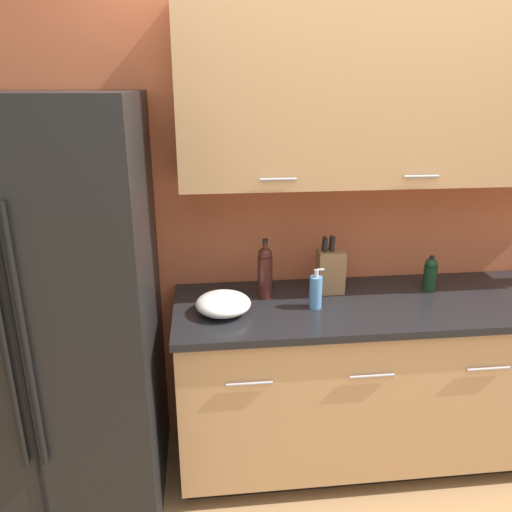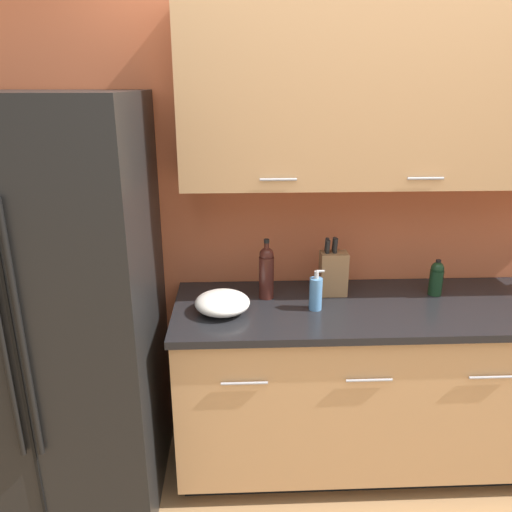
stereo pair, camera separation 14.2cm
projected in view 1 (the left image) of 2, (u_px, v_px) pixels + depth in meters
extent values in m
cube|color=#BC5B38|center=(349.00, 203.00, 2.60)|extent=(10.00, 0.05, 2.60)
cube|color=tan|center=(414.00, 95.00, 2.27)|extent=(2.15, 0.32, 0.80)
cylinder|color=#99999E|center=(278.00, 179.00, 2.15)|extent=(0.16, 0.01, 0.01)
cylinder|color=#99999E|center=(421.00, 176.00, 2.22)|extent=(0.16, 0.01, 0.01)
cube|color=black|center=(389.00, 438.00, 2.74)|extent=(2.19, 0.54, 0.09)
cube|color=tan|center=(399.00, 374.00, 2.56)|extent=(2.23, 0.62, 0.77)
cube|color=black|center=(407.00, 303.00, 2.42)|extent=(2.25, 0.64, 0.03)
cylinder|color=#99999E|center=(249.00, 384.00, 2.11)|extent=(0.20, 0.01, 0.01)
cylinder|color=#99999E|center=(372.00, 376.00, 2.16)|extent=(0.20, 0.01, 0.01)
cylinder|color=#99999E|center=(488.00, 369.00, 2.22)|extent=(0.20, 0.01, 0.01)
cube|color=black|center=(51.00, 317.00, 2.16)|extent=(0.87, 0.80, 1.86)
cube|color=black|center=(20.00, 367.00, 1.79)|extent=(0.01, 0.01, 1.83)
cylinder|color=black|center=(4.00, 346.00, 1.74)|extent=(0.02, 0.02, 1.03)
cylinder|color=black|center=(25.00, 345.00, 1.75)|extent=(0.02, 0.02, 1.03)
cube|color=olive|center=(330.00, 272.00, 2.47)|extent=(0.13, 0.09, 0.22)
cylinder|color=black|center=(324.00, 243.00, 2.43)|extent=(0.02, 0.03, 0.07)
cylinder|color=black|center=(325.00, 245.00, 2.41)|extent=(0.02, 0.03, 0.07)
cylinder|color=black|center=(331.00, 243.00, 2.44)|extent=(0.02, 0.04, 0.08)
cylinder|color=black|center=(333.00, 244.00, 2.41)|extent=(0.02, 0.04, 0.08)
cylinder|color=#3D1914|center=(265.00, 277.00, 2.41)|extent=(0.07, 0.07, 0.21)
sphere|color=#3D1914|center=(265.00, 254.00, 2.38)|extent=(0.07, 0.07, 0.07)
cylinder|color=#3D1914|center=(265.00, 250.00, 2.37)|extent=(0.02, 0.02, 0.07)
cylinder|color=black|center=(265.00, 241.00, 2.35)|extent=(0.03, 0.03, 0.02)
cylinder|color=#4C7FB2|center=(316.00, 292.00, 2.31)|extent=(0.06, 0.06, 0.15)
cylinder|color=#B2B2B5|center=(316.00, 273.00, 2.28)|extent=(0.02, 0.02, 0.04)
cylinder|color=#B2B2B5|center=(320.00, 270.00, 2.28)|extent=(0.04, 0.01, 0.01)
cylinder|color=black|center=(430.00, 278.00, 2.52)|extent=(0.07, 0.07, 0.13)
sphere|color=black|center=(431.00, 264.00, 2.49)|extent=(0.06, 0.06, 0.06)
cylinder|color=black|center=(432.00, 262.00, 2.49)|extent=(0.02, 0.02, 0.04)
cylinder|color=black|center=(432.00, 257.00, 2.48)|extent=(0.02, 0.02, 0.01)
ellipsoid|color=white|center=(223.00, 304.00, 2.26)|extent=(0.25, 0.25, 0.09)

